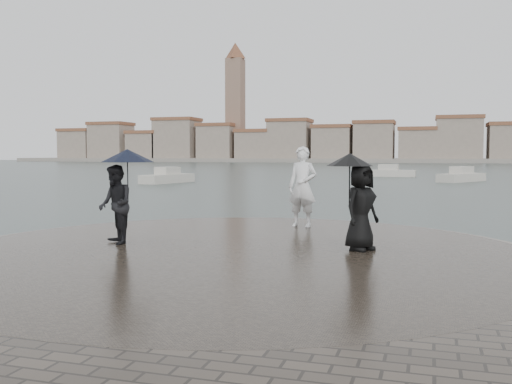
% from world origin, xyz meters
% --- Properties ---
extents(ground, '(400.00, 400.00, 0.00)m').
position_xyz_m(ground, '(0.00, 0.00, 0.00)').
color(ground, '#2B3835').
rests_on(ground, ground).
extents(kerb_ring, '(12.50, 12.50, 0.32)m').
position_xyz_m(kerb_ring, '(0.00, 3.50, 0.16)').
color(kerb_ring, gray).
rests_on(kerb_ring, ground).
extents(quay_tip, '(11.90, 11.90, 0.36)m').
position_xyz_m(quay_tip, '(0.00, 3.50, 0.18)').
color(quay_tip, '#2D261E').
rests_on(quay_tip, ground).
extents(statue, '(0.86, 0.64, 2.14)m').
position_xyz_m(statue, '(0.47, 7.49, 1.43)').
color(statue, white).
rests_on(statue, quay_tip).
extents(visitor_left, '(1.35, 1.20, 2.04)m').
position_xyz_m(visitor_left, '(-2.67, 3.48, 1.52)').
color(visitor_left, black).
rests_on(visitor_left, quay_tip).
extents(visitor_right, '(1.18, 1.09, 1.95)m').
position_xyz_m(visitor_right, '(2.34, 4.20, 1.45)').
color(visitor_right, black).
rests_on(visitor_right, quay_tip).
extents(far_skyline, '(260.00, 20.00, 37.00)m').
position_xyz_m(far_skyline, '(-6.29, 160.71, 5.61)').
color(far_skyline, gray).
rests_on(far_skyline, ground).
extents(boats, '(43.21, 22.48, 1.50)m').
position_xyz_m(boats, '(2.88, 43.53, 0.38)').
color(boats, beige).
rests_on(boats, ground).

